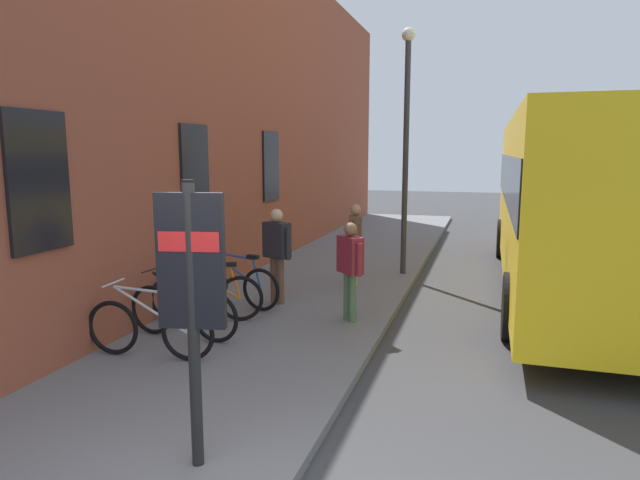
% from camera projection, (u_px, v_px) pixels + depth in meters
% --- Properties ---
extents(ground, '(60.00, 60.00, 0.00)m').
position_uv_depth(ground, '(457.00, 319.00, 9.13)').
color(ground, '#38383A').
extents(sidewalk_pavement, '(24.00, 3.50, 0.12)m').
position_uv_depth(sidewalk_pavement, '(330.00, 278.00, 11.80)').
color(sidewalk_pavement, slate).
rests_on(sidewalk_pavement, ground).
extents(station_facade, '(22.00, 0.65, 7.47)m').
position_uv_depth(station_facade, '(257.00, 108.00, 12.75)').
color(station_facade, brown).
rests_on(station_facade, ground).
extents(bicycle_far_end, '(0.48, 1.77, 0.97)m').
position_uv_depth(bicycle_far_end, '(150.00, 328.00, 7.05)').
color(bicycle_far_end, black).
rests_on(bicycle_far_end, sidewalk_pavement).
extents(bicycle_end_of_row, '(0.48, 1.77, 0.97)m').
position_uv_depth(bicycle_end_of_row, '(183.00, 311.00, 7.79)').
color(bicycle_end_of_row, black).
rests_on(bicycle_end_of_row, sidewalk_pavement).
extents(bicycle_leaning_wall, '(0.67, 1.70, 0.97)m').
position_uv_depth(bicycle_leaning_wall, '(207.00, 297.00, 8.59)').
color(bicycle_leaning_wall, black).
rests_on(bicycle_leaning_wall, sidewalk_pavement).
extents(bicycle_mid_rack, '(0.53, 1.75, 0.97)m').
position_uv_depth(bicycle_mid_rack, '(236.00, 284.00, 9.37)').
color(bicycle_mid_rack, black).
rests_on(bicycle_mid_rack, sidewalk_pavement).
extents(transit_info_sign, '(0.19, 0.55, 2.40)m').
position_uv_depth(transit_info_sign, '(192.00, 280.00, 4.44)').
color(transit_info_sign, black).
rests_on(transit_info_sign, sidewalk_pavement).
extents(city_bus, '(10.50, 2.65, 3.35)m').
position_uv_depth(city_bus, '(575.00, 194.00, 10.68)').
color(city_bus, yellow).
rests_on(city_bus, ground).
extents(pedestrian_crossing_street, '(0.47, 0.48, 1.55)m').
position_uv_depth(pedestrian_crossing_street, '(350.00, 261.00, 8.53)').
color(pedestrian_crossing_street, '#4C724C').
rests_on(pedestrian_crossing_street, sidewalk_pavement).
extents(pedestrian_by_facade, '(0.41, 0.58, 1.65)m').
position_uv_depth(pedestrian_by_facade, '(277.00, 246.00, 9.50)').
color(pedestrian_by_facade, brown).
rests_on(pedestrian_by_facade, sidewalk_pavement).
extents(pedestrian_near_bus, '(0.59, 0.35, 1.61)m').
position_uv_depth(pedestrian_near_bus, '(355.00, 236.00, 10.83)').
color(pedestrian_near_bus, '#B2A599').
rests_on(pedestrian_near_bus, sidewalk_pavement).
extents(street_lamp, '(0.28, 0.28, 5.12)m').
position_uv_depth(street_lamp, '(406.00, 131.00, 11.56)').
color(street_lamp, '#333338').
rests_on(street_lamp, sidewalk_pavement).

